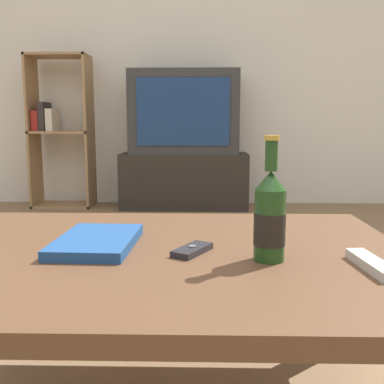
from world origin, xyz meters
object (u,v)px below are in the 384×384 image
television (184,112)px  table_book (97,241)px  remote_control (372,264)px  tv_stand (184,181)px  beer_bottle (270,217)px  cell_phone (192,250)px  bookshelf (58,129)px

television → table_book: 2.76m
remote_control → table_book: 0.61m
tv_stand → table_book: tv_stand is taller
beer_bottle → table_book: 0.41m
beer_bottle → remote_control: (0.20, -0.05, -0.08)m
cell_phone → bookshelf: bearing=142.4°
television → beer_bottle: (0.29, -2.83, -0.28)m
cell_phone → tv_stand: bearing=122.1°
remote_control → table_book: table_book is taller
bookshelf → cell_phone: size_ratio=10.55×
bookshelf → remote_control: 3.34m
cell_phone → television: bearing=122.1°
television → table_book: (-0.10, -2.73, -0.36)m
tv_stand → table_book: (-0.10, -2.73, 0.21)m
remote_control → tv_stand: bearing=94.1°
bookshelf → remote_control: (1.56, -2.94, -0.22)m
remote_control → beer_bottle: bearing=159.1°
beer_bottle → cell_phone: bearing=163.2°
bookshelf → remote_control: bearing=-62.0°
cell_phone → remote_control: remote_control is taller
television → cell_phone: size_ratio=7.39×
television → remote_control: bearing=-80.3°
beer_bottle → remote_control: bearing=-15.3°
tv_stand → remote_control: (0.49, -2.89, 0.20)m
beer_bottle → table_book: size_ratio=0.95×
table_book → bookshelf: bearing=111.4°
bookshelf → remote_control: size_ratio=7.58×
beer_bottle → table_book: bearing=165.6°
table_book → remote_control: bearing=-12.6°
remote_control → television: bearing=94.1°
table_book → beer_bottle: bearing=-12.3°
tv_stand → beer_bottle: beer_bottle is taller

